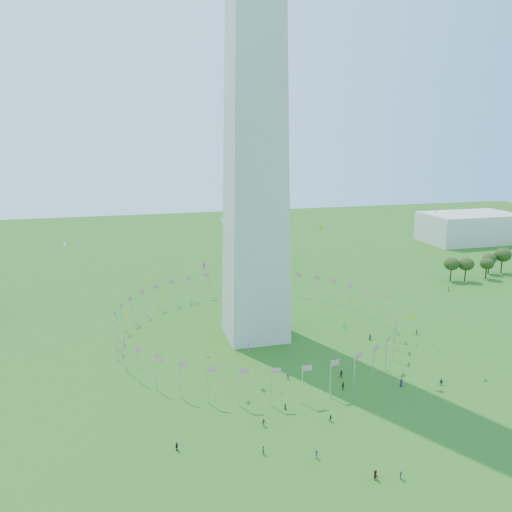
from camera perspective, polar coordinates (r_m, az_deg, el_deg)
The scene contains 7 objects.
ground at distance 107.40m, azimuth 7.19°, elevation -18.90°, with size 600.00×600.00×0.00m, color #1F5413.
washington_monument at distance 140.85m, azimuth -0.11°, elevation 24.60°, with size 16.80×16.80×169.00m, color beige, non-canonical shape.
flag_ring at distance 147.97m, azimuth -0.09°, elevation -7.44°, with size 80.24×80.24×9.00m.
gov_building_east_a at distance 302.36m, azimuth 23.15°, elevation 3.00°, with size 50.00×30.00×16.00m, color beige.
crowd at distance 115.97m, azimuth 13.31°, elevation -16.06°, with size 80.24×65.92×1.93m.
kites_aloft at distance 120.93m, azimuth 7.39°, elevation -3.82°, with size 108.27×72.00×36.90m.
tree_line_east at distance 231.89m, azimuth 25.83°, elevation -0.98°, with size 53.21×15.55×10.87m.
Camera 1 is at (-35.59, -83.55, 57.34)m, focal length 35.00 mm.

